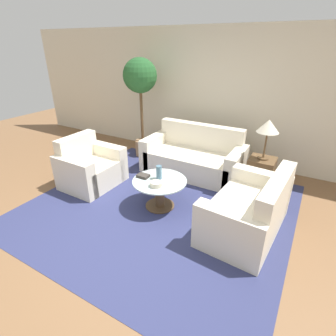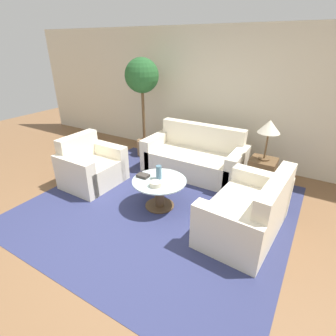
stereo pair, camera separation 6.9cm
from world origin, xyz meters
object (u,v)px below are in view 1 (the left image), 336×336
sofa_main (194,158)px  table_lamp (268,127)px  loveseat (251,213)px  coffee_table (160,190)px  book_stack (143,176)px  potted_plant (140,85)px  bowl (156,184)px  vase (159,172)px  armchair (90,169)px

sofa_main → table_lamp: 1.49m
loveseat → coffee_table: 1.34m
table_lamp → book_stack: table_lamp is taller
potted_plant → table_lamp: bearing=-5.6°
coffee_table → bowl: size_ratio=4.82×
bowl → book_stack: (-0.32, 0.14, -0.01)m
potted_plant → bowl: 2.49m
table_lamp → bowl: table_lamp is taller
loveseat → vase: size_ratio=6.97×
armchair → bowl: armchair is taller
coffee_table → table_lamp: size_ratio=1.23×
potted_plant → bowl: size_ratio=12.17×
sofa_main → loveseat: size_ratio=1.29×
vase → bowl: (0.08, -0.22, -0.07)m
coffee_table → armchair: bearing=179.6°
table_lamp → bowl: (-1.14, -1.48, -0.61)m
table_lamp → potted_plant: potted_plant is taller
loveseat → book_stack: loveseat is taller
armchair → loveseat: (2.79, 0.07, -0.00)m
loveseat → coffee_table: bearing=-82.3°
sofa_main → vase: size_ratio=8.96×
coffee_table → book_stack: book_stack is taller
armchair → potted_plant: (0.06, 1.55, 1.23)m
sofa_main → book_stack: (-0.22, -1.40, 0.19)m
coffee_table → potted_plant: potted_plant is taller
sofa_main → armchair: size_ratio=1.89×
loveseat → coffee_table: loveseat is taller
potted_plant → sofa_main: bearing=-8.7°
table_lamp → book_stack: bearing=-137.3°
book_stack → vase: bearing=18.0°
table_lamp → vase: (-1.23, -1.27, -0.54)m
table_lamp → sofa_main: bearing=177.8°
bowl → coffee_table: bearing=105.8°
potted_plant → armchair: bearing=-92.1°
coffee_table → book_stack: size_ratio=4.47×
loveseat → coffee_table: size_ratio=1.80×
coffee_table → loveseat: bearing=3.4°
coffee_table → vase: bearing=129.0°
table_lamp → vase: size_ratio=3.15×
potted_plant → book_stack: potted_plant is taller
sofa_main → bowl: 1.55m
armchair → loveseat: loveseat is taller
coffee_table → vase: size_ratio=3.87×
bowl → vase: bearing=111.3°
coffee_table → potted_plant: size_ratio=0.40×
table_lamp → bowl: 1.97m
bowl → sofa_main: bearing=93.8°
sofa_main → vase: 1.34m
coffee_table → vase: (-0.04, 0.04, 0.27)m
potted_plant → bowl: (1.44, -1.74, -1.04)m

